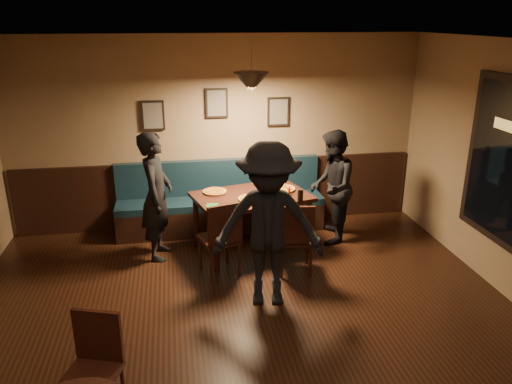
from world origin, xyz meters
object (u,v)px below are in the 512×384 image
booth_bench (221,198)px  chair_near_right (295,236)px  dining_table (252,222)px  tabasco_bottle (289,191)px  chair_near_left (219,237)px  cafe_chair_far (91,374)px  diner_left (156,196)px  diner_front (268,225)px  soda_glass (300,195)px  diner_right (331,187)px

booth_bench → chair_near_right: bearing=-61.1°
dining_table → tabasco_bottle: tabasco_bottle is taller
chair_near_left → tabasco_bottle: bearing=10.2°
booth_bench → chair_near_left: (-0.15, -1.31, -0.01)m
dining_table → chair_near_left: chair_near_left is taller
chair_near_left → booth_bench: bearing=66.4°
dining_table → cafe_chair_far: size_ratio=1.65×
diner_left → diner_front: (1.20, -1.33, 0.07)m
booth_bench → diner_left: 1.18m
soda_glass → diner_left: bearing=169.4°
diner_left → chair_near_right: bearing=-103.4°
diner_right → tabasco_bottle: bearing=-53.0°
chair_near_right → diner_left: diner_left is taller
cafe_chair_far → chair_near_right: bearing=-116.4°
chair_near_left → diner_front: bearing=-74.2°
diner_front → cafe_chair_far: (-1.67, -1.50, -0.47)m
dining_table → diner_left: (-1.23, 0.01, 0.45)m
diner_right → soda_glass: diner_right is taller
diner_right → soda_glass: bearing=-32.3°
dining_table → cafe_chair_far: (-1.70, -2.83, 0.05)m
dining_table → diner_right: bearing=-9.5°
diner_right → cafe_chair_far: 4.10m
diner_right → cafe_chair_far: (-2.83, -2.94, -0.35)m
chair_near_right → cafe_chair_far: size_ratio=1.05×
diner_left → diner_right: size_ratio=1.06×
booth_bench → diner_right: diner_right is taller
diner_front → dining_table: bearing=98.0°
diner_right → tabasco_bottle: size_ratio=12.49×
booth_bench → cafe_chair_far: size_ratio=3.38×
cafe_chair_far → diner_left: bearing=-80.8°
diner_front → soda_glass: diner_front is taller
dining_table → cafe_chair_far: cafe_chair_far is taller
diner_front → cafe_chair_far: size_ratio=2.06×
diner_right → tabasco_bottle: diner_right is taller
chair_near_right → soda_glass: size_ratio=5.83×
chair_near_left → diner_left: size_ratio=0.58×
chair_near_left → chair_near_right: chair_near_left is taller
diner_front → tabasco_bottle: bearing=76.5°
tabasco_bottle → chair_near_left: bearing=-152.8°
tabasco_bottle → diner_front: bearing=-113.0°
chair_near_right → cafe_chair_far: chair_near_right is taller
diner_right → diner_left: bearing=-68.2°
booth_bench → tabasco_bottle: (0.83, -0.81, 0.35)m
chair_near_left → soda_glass: size_ratio=6.08×
soda_glass → chair_near_right: bearing=-111.8°
booth_bench → cafe_chair_far: (-1.36, -3.54, -0.06)m
diner_left → diner_front: size_ratio=0.92×
soda_glass → diner_front: bearing=-121.5°
tabasco_bottle → cafe_chair_far: size_ratio=0.14×
diner_right → diner_front: diner_front is taller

